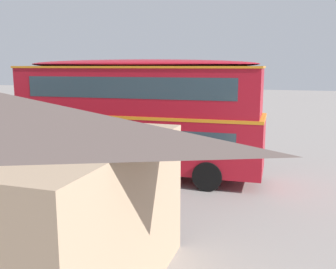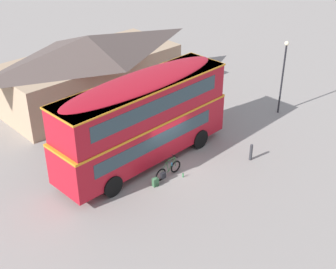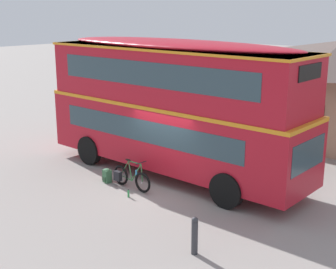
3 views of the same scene
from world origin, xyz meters
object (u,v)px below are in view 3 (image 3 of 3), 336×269
object	(u,v)px
backpack_on_ground	(107,175)
water_bottle_green_metal	(128,193)
touring_bicycle	(130,178)
double_decker_bus	(173,102)
kerb_bollard	(195,235)

from	to	relation	value
backpack_on_ground	water_bottle_green_metal	world-z (taller)	backpack_on_ground
backpack_on_ground	touring_bicycle	bearing A→B (deg)	8.02
touring_bicycle	backpack_on_ground	distance (m)	1.00
double_decker_bus	backpack_on_ground	distance (m)	3.38
double_decker_bus	water_bottle_green_metal	size ratio (longest dim) A/B	38.83
backpack_on_ground	water_bottle_green_metal	bearing A→B (deg)	-15.80
touring_bicycle	backpack_on_ground	world-z (taller)	touring_bicycle
kerb_bollard	water_bottle_green_metal	bearing A→B (deg)	159.97
touring_bicycle	backpack_on_ground	xyz separation A→B (m)	(-0.98, -0.14, -0.12)
double_decker_bus	backpack_on_ground	xyz separation A→B (m)	(-1.13, -2.11, -2.39)
touring_bicycle	double_decker_bus	bearing A→B (deg)	85.88
double_decker_bus	water_bottle_green_metal	distance (m)	3.60
double_decker_bus	kerb_bollard	world-z (taller)	double_decker_bus
touring_bicycle	water_bottle_green_metal	size ratio (longest dim) A/B	6.57
touring_bicycle	backpack_on_ground	bearing A→B (deg)	-171.98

